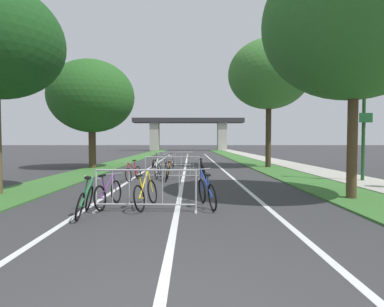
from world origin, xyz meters
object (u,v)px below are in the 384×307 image
object	(u,v)px
bicycle_red_9	(133,173)
bicycle_blue_8	(207,192)
crowd_barrier_nearest	(146,191)
bicycle_teal_3	(157,162)
bicycle_silver_7	(172,162)
tree_left_pine_far	(92,97)
lamppost_with_sign	(364,109)
crowd_barrier_second	(172,168)
bicycle_white_11	(166,162)
tree_right_pine_near	(355,22)
crowd_barrier_third	(175,160)
bicycle_orange_2	(168,172)
bicycle_white_1	(158,170)
bicycle_black_6	(203,170)
bicycle_purple_5	(108,193)
bicycle_green_4	(85,200)
bicycle_yellow_0	(146,193)
bicycle_yellow_10	(154,162)
tree_right_oak_near	(269,75)

from	to	relation	value
bicycle_red_9	bicycle_blue_8	bearing A→B (deg)	130.57
crowd_barrier_nearest	bicycle_teal_3	xyz separation A→B (m)	(-1.05, 12.33, -0.14)
bicycle_teal_3	bicycle_silver_7	world-z (taller)	bicycle_silver_7
bicycle_silver_7	bicycle_red_9	bearing A→B (deg)	79.25
tree_left_pine_far	bicycle_silver_7	size ratio (longest dim) A/B	4.25
lamppost_with_sign	crowd_barrier_second	bearing A→B (deg)	173.11
bicycle_red_9	bicycle_white_11	world-z (taller)	bicycle_white_11
bicycle_white_11	tree_right_pine_near	bearing A→B (deg)	-63.41
crowd_barrier_third	bicycle_orange_2	world-z (taller)	crowd_barrier_third
crowd_barrier_third	bicycle_white_1	size ratio (longest dim) A/B	1.47
lamppost_with_sign	bicycle_white_11	size ratio (longest dim) A/B	3.22
bicycle_black_6	bicycle_silver_7	distance (m)	5.77
crowd_barrier_second	bicycle_white_1	xyz separation A→B (m)	(-0.71, 0.47, -0.15)
tree_right_pine_near	bicycle_purple_5	xyz separation A→B (m)	(-6.99, -0.97, -4.88)
tree_right_pine_near	crowd_barrier_second	xyz separation A→B (m)	(-5.64, 4.84, -4.72)
lamppost_with_sign	bicycle_green_4	world-z (taller)	lamppost_with_sign
bicycle_blue_8	bicycle_red_9	world-z (taller)	bicycle_blue_8
bicycle_yellow_0	bicycle_white_1	world-z (taller)	bicycle_yellow_0
tree_right_pine_near	bicycle_silver_7	world-z (taller)	tree_right_pine_near
bicycle_yellow_0	bicycle_red_9	bearing A→B (deg)	115.12
tree_left_pine_far	tree_right_pine_near	size ratio (longest dim) A/B	0.92
tree_right_pine_near	bicycle_purple_5	bearing A→B (deg)	-172.12
crowd_barrier_nearest	bicycle_orange_2	xyz separation A→B (m)	(0.10, 5.99, -0.16)
bicycle_orange_2	bicycle_yellow_10	distance (m)	7.45
tree_left_pine_far	lamppost_with_sign	size ratio (longest dim) A/B	1.32
crowd_barrier_second	bicycle_yellow_0	size ratio (longest dim) A/B	1.51
bicycle_teal_3	bicycle_white_11	world-z (taller)	bicycle_teal_3
crowd_barrier_nearest	crowd_barrier_second	bearing A→B (deg)	87.58
bicycle_orange_2	crowd_barrier_third	bearing A→B (deg)	89.45
tree_right_pine_near	bicycle_white_1	world-z (taller)	tree_right_pine_near
bicycle_orange_2	bicycle_silver_7	distance (m)	6.39
lamppost_with_sign	crowd_barrier_second	world-z (taller)	lamppost_with_sign
bicycle_teal_3	bicycle_black_6	world-z (taller)	bicycle_black_6
tree_left_pine_far	bicycle_orange_2	world-z (taller)	tree_left_pine_far
tree_right_pine_near	tree_left_pine_far	bearing A→B (deg)	136.57
tree_right_oak_near	bicycle_black_6	xyz separation A→B (m)	(-4.58, -5.66, -5.77)
crowd_barrier_second	bicycle_orange_2	bearing A→B (deg)	-113.68
crowd_barrier_third	bicycle_blue_8	size ratio (longest dim) A/B	1.48
crowd_barrier_second	bicycle_green_4	distance (m)	6.96
crowd_barrier_nearest	crowd_barrier_third	bearing A→B (deg)	89.56
tree_left_pine_far	crowd_barrier_nearest	world-z (taller)	tree_left_pine_far
crowd_barrier_third	bicycle_red_9	bearing A→B (deg)	-102.78
lamppost_with_sign	crowd_barrier_third	distance (m)	11.45
bicycle_yellow_10	bicycle_white_11	bearing A→B (deg)	177.15
bicycle_blue_8	bicycle_white_11	xyz separation A→B (m)	(-2.12, 12.72, -0.03)
bicycle_black_6	bicycle_white_1	bearing A→B (deg)	177.65
crowd_barrier_nearest	bicycle_teal_3	bearing A→B (deg)	94.88
crowd_barrier_second	tree_right_pine_near	bearing A→B (deg)	-40.61
bicycle_purple_5	bicycle_black_6	bearing A→B (deg)	75.28
tree_left_pine_far	bicycle_yellow_10	size ratio (longest dim) A/B	4.30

